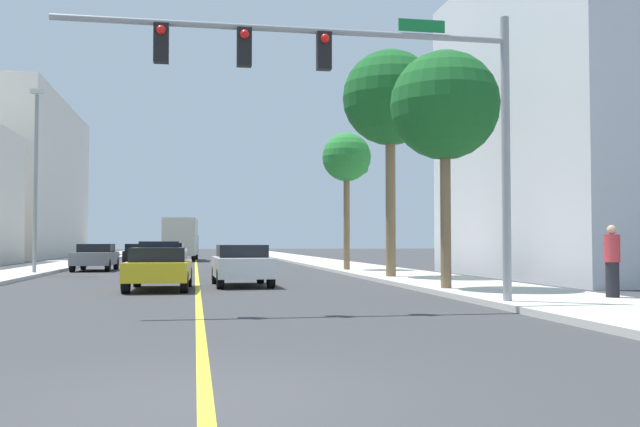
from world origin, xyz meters
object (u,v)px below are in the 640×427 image
object	(u,v)px
palm_mid	(390,99)
palm_far	(347,159)
traffic_signal_mast	(364,85)
car_red	(167,257)
delivery_truck	(181,239)
car_black	(138,254)
car_gray	(95,257)
palm_near	(445,107)
street_lamp	(36,171)
car_blue	(159,260)
pedestrian	(612,261)
car_white	(242,264)
car_yellow	(159,267)

from	to	relation	value
palm_mid	palm_far	bearing A→B (deg)	92.02
traffic_signal_mast	palm_mid	bearing A→B (deg)	71.33
car_red	delivery_truck	distance (m)	20.32
palm_mid	car_black	size ratio (longest dim) A/B	2.26
palm_mid	car_gray	world-z (taller)	palm_mid
palm_near	car_black	size ratio (longest dim) A/B	1.77
palm_far	car_gray	bearing A→B (deg)	161.03
palm_near	palm_mid	distance (m)	7.20
street_lamp	palm_mid	size ratio (longest dim) A/B	0.91
palm_far	car_blue	distance (m)	11.16
delivery_truck	pedestrian	xyz separation A→B (m)	(11.14, -40.66, -0.69)
delivery_truck	car_blue	bearing A→B (deg)	-88.60
street_lamp	car_blue	bearing A→B (deg)	-36.97
car_gray	pedestrian	size ratio (longest dim) A/B	2.34
traffic_signal_mast	car_blue	size ratio (longest dim) A/B	2.51
palm_mid	street_lamp	bearing A→B (deg)	156.92
palm_far	car_white	bearing A→B (deg)	-120.96
traffic_signal_mast	car_gray	world-z (taller)	traffic_signal_mast
car_blue	car_gray	bearing A→B (deg)	109.90
palm_far	car_blue	world-z (taller)	palm_far
palm_far	car_gray	xyz separation A→B (m)	(-12.42, 4.27, -4.85)
palm_mid	car_white	bearing A→B (deg)	-156.50
car_red	car_yellow	size ratio (longest dim) A/B	0.98
palm_near	car_white	bearing A→B (deg)	142.44
car_black	car_white	bearing A→B (deg)	-79.30
palm_mid	car_blue	world-z (taller)	palm_mid
pedestrian	car_yellow	bearing A→B (deg)	-122.13
traffic_signal_mast	palm_far	size ratio (longest dim) A/B	1.52
street_lamp	palm_far	world-z (taller)	street_lamp
palm_near	pedestrian	distance (m)	6.62
palm_near	palm_mid	world-z (taller)	palm_mid
pedestrian	car_red	bearing A→B (deg)	-151.24
street_lamp	palm_mid	world-z (taller)	palm_mid
car_white	car_red	xyz separation A→B (m)	(-2.96, 11.99, 0.00)
street_lamp	car_black	size ratio (longest dim) A/B	2.06
car_gray	car_blue	xyz separation A→B (m)	(3.68, -9.27, 0.04)
car_yellow	car_blue	xyz separation A→B (m)	(-0.30, 6.13, 0.06)
car_blue	pedestrian	bearing A→B (deg)	-50.25
palm_near	car_yellow	xyz separation A→B (m)	(-8.37, 2.87, -4.81)
car_red	car_yellow	distance (m)	13.51
car_black	palm_near	bearing A→B (deg)	-70.52
palm_far	car_black	xyz separation A→B (m)	(-11.05, 14.12, -4.88)
palm_mid	car_white	distance (m)	9.17
traffic_signal_mast	pedestrian	xyz separation A→B (m)	(6.38, 0.51, -3.99)
car_black	car_blue	world-z (taller)	car_blue
palm_near	car_blue	distance (m)	13.37
delivery_truck	palm_mid	bearing A→B (deg)	-71.64
delivery_truck	pedestrian	size ratio (longest dim) A/B	4.87
pedestrian	car_blue	bearing A→B (deg)	-139.13
car_yellow	palm_mid	bearing A→B (deg)	27.14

